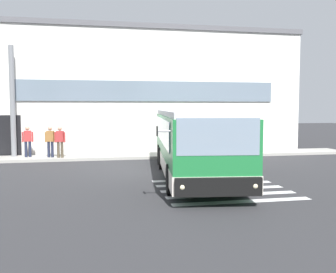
{
  "coord_description": "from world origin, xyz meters",
  "views": [
    {
      "loc": [
        -2.44,
        -16.64,
        2.85
      ],
      "look_at": [
        0.99,
        0.45,
        1.5
      ],
      "focal_mm": 40.71,
      "sensor_mm": 36.0,
      "label": 1
    }
  ],
  "objects": [
    {
      "name": "boarding_curb",
      "position": [
        0.0,
        4.8,
        0.07
      ],
      "size": [
        25.54,
        2.0,
        0.15
      ],
      "primitive_type": "cube",
      "color": "#9E9B93",
      "rests_on": "ground"
    },
    {
      "name": "passenger_at_curb_edge",
      "position": [
        -4.12,
        4.35,
        1.11
      ],
      "size": [
        0.58,
        0.44,
        1.68
      ],
      "color": "#4C4233",
      "rests_on": "boarding_curb"
    },
    {
      "name": "passenger_by_doorway",
      "position": [
        -4.65,
        4.58,
        1.08
      ],
      "size": [
        0.58,
        0.31,
        1.68
      ],
      "color": "#1E2338",
      "rests_on": "boarding_curb"
    },
    {
      "name": "bus_main_foreground",
      "position": [
        1.64,
        -1.57,
        1.33
      ],
      "size": [
        4.25,
        10.59,
        2.7
      ],
      "color": "#1E7238",
      "rests_on": "ground"
    },
    {
      "name": "ground_plane",
      "position": [
        0.0,
        0.0,
        -0.01
      ],
      "size": [
        80.0,
        90.0,
        0.02
      ],
      "primitive_type": "cube",
      "color": "#2B2B2D",
      "rests_on": "ground"
    },
    {
      "name": "passenger_near_column",
      "position": [
        -5.86,
        4.94,
        1.08
      ],
      "size": [
        0.58,
        0.3,
        1.68
      ],
      "color": "#1E2338",
      "rests_on": "boarding_curb"
    },
    {
      "name": "entry_support_column",
      "position": [
        -6.66,
        5.4,
        3.17
      ],
      "size": [
        0.28,
        0.28,
        6.03
      ],
      "primitive_type": "cylinder",
      "color": "slate",
      "rests_on": "boarding_curb"
    },
    {
      "name": "terminal_building",
      "position": [
        -0.69,
        11.62,
        3.89
      ],
      "size": [
        23.34,
        13.8,
        7.8
      ],
      "color": "silver",
      "rests_on": "ground"
    },
    {
      "name": "bay_paint_stripes",
      "position": [
        2.0,
        -4.2,
        0.0
      ],
      "size": [
        4.4,
        3.96,
        0.01
      ],
      "color": "silver",
      "rests_on": "ground"
    },
    {
      "name": "safety_bollard_yellow",
      "position": [
        1.62,
        3.6,
        0.45
      ],
      "size": [
        0.18,
        0.18,
        0.9
      ],
      "primitive_type": "cylinder",
      "color": "yellow",
      "rests_on": "ground"
    }
  ]
}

